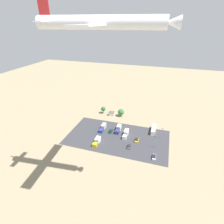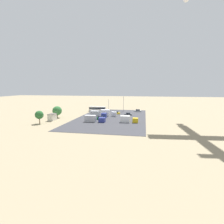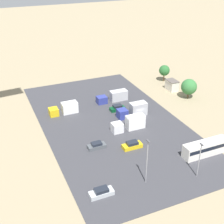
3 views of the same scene
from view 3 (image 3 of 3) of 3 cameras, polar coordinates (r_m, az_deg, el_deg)
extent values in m
plane|color=gray|center=(84.60, 5.10, -0.90)|extent=(400.00, 400.00, 0.00)
cube|color=#38383D|center=(81.28, -0.16, -2.01)|extent=(63.12, 34.45, 0.08)
cube|color=silver|center=(101.97, 10.89, 4.81)|extent=(4.03, 2.67, 3.16)
cube|color=#59514C|center=(101.36, 10.97, 5.67)|extent=(4.27, 2.91, 0.12)
cube|color=silver|center=(71.51, 16.75, -6.35)|extent=(2.58, 10.78, 3.15)
cube|color=black|center=(71.20, 16.81, -5.97)|extent=(2.62, 10.35, 0.88)
cube|color=gold|center=(71.35, 3.70, -6.22)|extent=(1.95, 4.56, 0.94)
cube|color=#1E232D|center=(70.90, 3.72, -5.67)|extent=(1.64, 2.55, 0.69)
cube|color=#0C4723|center=(87.36, 1.00, 0.60)|extent=(1.96, 4.23, 0.95)
cube|color=#1E232D|center=(86.98, 1.00, 1.08)|extent=(1.65, 2.37, 0.70)
cube|color=#ADB2B7|center=(59.03, -1.96, -14.62)|extent=(1.87, 4.59, 0.88)
cube|color=#1E232D|center=(58.52, -1.97, -14.07)|extent=(1.57, 2.57, 0.65)
cube|color=#4C5156|center=(71.25, -2.82, -6.29)|extent=(1.85, 4.15, 0.84)
cube|color=#1E232D|center=(70.85, -2.84, -5.81)|extent=(1.56, 2.32, 0.61)
cube|color=navy|center=(91.32, -1.89, 2.23)|extent=(2.43, 2.87, 2.08)
cube|color=#B2B2B7|center=(93.07, 1.21, 3.05)|extent=(2.43, 5.11, 2.97)
cube|color=navy|center=(83.09, 1.88, -0.33)|extent=(2.54, 2.54, 2.47)
cube|color=#B2B2B7|center=(84.80, 4.82, 0.60)|extent=(2.54, 4.51, 3.53)
cube|color=silver|center=(76.79, 0.95, -2.86)|extent=(2.35, 2.63, 2.39)
cube|color=white|center=(78.47, 4.26, -1.80)|extent=(2.35, 4.68, 3.41)
cube|color=gold|center=(85.92, -10.63, 0.02)|extent=(2.60, 2.40, 2.06)
cube|color=white|center=(86.66, -7.75, 0.83)|extent=(2.60, 4.28, 2.94)
cylinder|color=brown|center=(108.78, 9.45, 6.22)|extent=(0.36, 0.36, 2.51)
sphere|color=#28602D|center=(107.88, 9.56, 7.51)|extent=(3.61, 3.61, 3.61)
cylinder|color=brown|center=(97.57, 13.72, 3.03)|extent=(0.36, 0.36, 1.89)
sphere|color=#337038|center=(96.51, 13.90, 4.50)|extent=(4.73, 4.73, 4.73)
cylinder|color=gray|center=(63.46, 15.62, -8.63)|extent=(0.20, 0.20, 7.33)
cube|color=#4C4C51|center=(61.34, 16.07, -5.72)|extent=(0.90, 0.28, 0.20)
cylinder|color=gray|center=(59.51, 6.38, -9.20)|extent=(0.20, 0.20, 9.25)
cube|color=#4C4C51|center=(56.78, 6.63, -5.30)|extent=(0.90, 0.28, 0.20)
camera|label=1|loc=(76.51, -89.66, 21.74)|focal=28.00mm
camera|label=2|loc=(154.30, -19.86, 17.03)|focal=28.00mm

